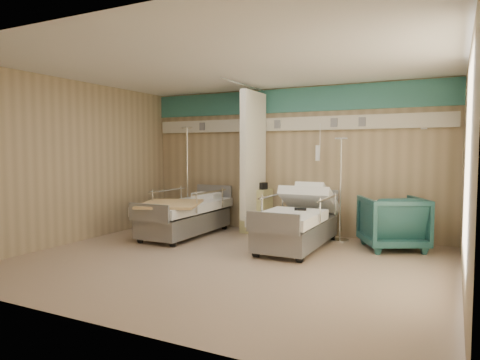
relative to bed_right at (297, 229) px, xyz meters
The scene contains 13 objects.
ground 1.47m from the bed_right, 114.78° to the right, with size 6.00×5.00×0.00m, color gray.
room_walls 1.97m from the bed_right, 121.10° to the right, with size 6.04×5.04×2.82m.
bed_right is the anchor object (origin of this frame).
bed_left 2.20m from the bed_right, behind, with size 1.00×2.16×0.63m, color white, non-canonical shape.
bedside_cabinet 1.46m from the bed_right, 141.95° to the left, with size 0.50×0.48×0.85m, color #D2CB83.
visitor_armchair 1.53m from the bed_right, 23.08° to the left, with size 0.92×0.95×0.87m, color #1D4948.
waffle_blanket 1.59m from the bed_right, 21.76° to the left, with size 0.69×0.61×0.08m, color white.
iv_stand_right 0.98m from the bed_right, 59.20° to the left, with size 0.32×0.32×1.82m.
iv_stand_left 2.80m from the bed_right, 163.45° to the left, with size 0.37×0.37×2.08m.
call_remote 0.35m from the bed_right, 43.78° to the right, with size 0.19×0.08×0.04m, color black.
tan_blanket 2.27m from the bed_right, 168.13° to the right, with size 0.98×1.23×0.04m, color tan.
toiletry_bag 1.50m from the bed_right, 140.43° to the left, with size 0.24×0.15×0.13m, color black.
white_cup 1.66m from the bed_right, 143.57° to the left, with size 0.09×0.09×0.13m, color white.
Camera 1 is at (2.88, -5.32, 1.60)m, focal length 32.00 mm.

